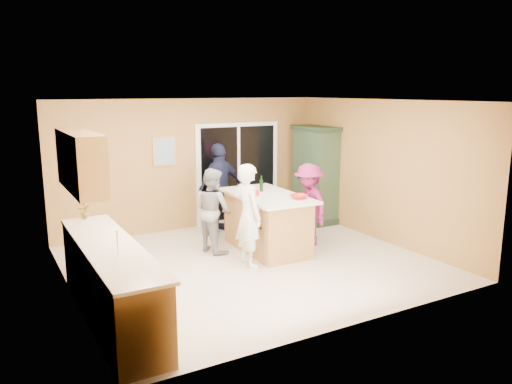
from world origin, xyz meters
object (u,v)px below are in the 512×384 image
kitchen_island (267,224)px  woman_magenta (309,205)px  woman_navy (220,188)px  green_hutch (315,175)px  woman_white (249,215)px  woman_grey (213,210)px

kitchen_island → woman_magenta: size_ratio=1.29×
kitchen_island → woman_navy: 1.54m
green_hutch → woman_magenta: 1.75m
green_hutch → woman_white: bearing=-145.6°
green_hutch → woman_navy: (-2.10, 0.27, -0.11)m
kitchen_island → woman_grey: (-0.85, 0.40, 0.26)m
woman_grey → woman_white: bearing=179.1°
woman_white → woman_navy: woman_navy is taller
green_hutch → woman_navy: green_hutch is taller
woman_magenta → green_hutch: bearing=142.9°
woman_navy → woman_magenta: size_ratio=1.18×
green_hutch → woman_navy: bearing=172.7°
woman_white → woman_magenta: (1.45, 0.42, -0.08)m
woman_white → woman_grey: bearing=13.2°
green_hutch → woman_magenta: (-1.11, -1.34, -0.24)m
green_hutch → woman_navy: size_ratio=1.15×
green_hutch → woman_navy: 2.12m
green_hutch → woman_magenta: bearing=-129.6°
woman_magenta → woman_navy: bearing=-145.6°
woman_navy → woman_magenta: 1.89m
kitchen_island → woman_magenta: woman_magenta is taller
woman_grey → woman_magenta: size_ratio=0.98×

